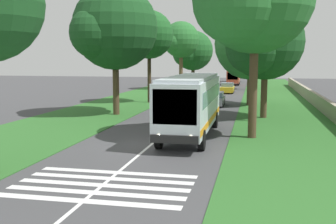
% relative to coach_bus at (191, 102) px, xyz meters
% --- Properties ---
extents(ground, '(160.00, 160.00, 0.00)m').
position_rel_coach_bus_xyz_m(ground, '(-3.41, 1.80, -2.15)').
color(ground, '#424244').
extents(grass_verge_left, '(120.00, 8.00, 0.04)m').
position_rel_coach_bus_xyz_m(grass_verge_left, '(11.59, 10.00, -2.13)').
color(grass_verge_left, '#2D6628').
rests_on(grass_verge_left, ground).
extents(grass_verge_right, '(120.00, 8.00, 0.04)m').
position_rel_coach_bus_xyz_m(grass_verge_right, '(11.59, -6.40, -2.13)').
color(grass_verge_right, '#2D6628').
rests_on(grass_verge_right, ground).
extents(centre_line, '(110.00, 0.16, 0.01)m').
position_rel_coach_bus_xyz_m(centre_line, '(11.59, 1.80, -2.14)').
color(centre_line, silver).
rests_on(centre_line, ground).
extents(coach_bus, '(11.16, 2.62, 3.73)m').
position_rel_coach_bus_xyz_m(coach_bus, '(0.00, 0.00, 0.00)').
color(coach_bus, silver).
rests_on(coach_bus, ground).
extents(zebra_crossing, '(4.05, 6.80, 0.01)m').
position_rel_coach_bus_xyz_m(zebra_crossing, '(-10.69, 1.80, -2.14)').
color(zebra_crossing, silver).
rests_on(zebra_crossing, ground).
extents(trailing_car_0, '(4.30, 1.78, 1.43)m').
position_rel_coach_bus_xyz_m(trailing_car_0, '(16.74, 0.10, -1.48)').
color(trailing_car_0, gray).
rests_on(trailing_car_0, ground).
extents(trailing_car_1, '(4.30, 1.78, 1.43)m').
position_rel_coach_bus_xyz_m(trailing_car_1, '(24.61, 3.64, -1.48)').
color(trailing_car_1, silver).
rests_on(trailing_car_1, ground).
extents(trailing_car_2, '(4.30, 1.78, 1.43)m').
position_rel_coach_bus_xyz_m(trailing_car_2, '(32.54, -0.10, -1.48)').
color(trailing_car_2, gold).
rests_on(trailing_car_2, ground).
extents(trailing_car_3, '(4.30, 1.78, 1.43)m').
position_rel_coach_bus_xyz_m(trailing_car_3, '(42.02, 3.75, -1.48)').
color(trailing_car_3, silver).
rests_on(trailing_car_3, ground).
extents(trailing_minibus_0, '(6.00, 2.14, 2.53)m').
position_rel_coach_bus_xyz_m(trailing_minibus_0, '(49.76, -0.03, -0.60)').
color(trailing_minibus_0, '#CC4C33').
rests_on(trailing_minibus_0, ground).
extents(roadside_tree_left_1, '(8.22, 7.09, 10.85)m').
position_rel_coach_bus_xyz_m(roadside_tree_left_1, '(8.43, 7.84, 5.02)').
color(roadside_tree_left_1, '#4C3826').
rests_on(roadside_tree_left_1, grass_verge_left).
extents(roadside_tree_left_2, '(8.04, 6.86, 9.44)m').
position_rel_coach_bus_xyz_m(roadside_tree_left_2, '(47.11, 7.03, 3.73)').
color(roadside_tree_left_2, '#3D2D1E').
rests_on(roadside_tree_left_2, grass_verge_left).
extents(roadside_tree_left_3, '(6.34, 5.49, 10.24)m').
position_rel_coach_bus_xyz_m(roadside_tree_left_3, '(37.66, 7.38, 5.22)').
color(roadside_tree_left_3, brown).
rests_on(roadside_tree_left_3, grass_verge_left).
extents(roadside_tree_left_4, '(5.96, 5.13, 9.79)m').
position_rel_coach_bus_xyz_m(roadside_tree_left_4, '(18.15, 7.48, 4.98)').
color(roadside_tree_left_4, '#3D2D1E').
rests_on(roadside_tree_left_4, grass_verge_left).
extents(roadside_tree_right_0, '(5.60, 4.58, 9.46)m').
position_rel_coach_bus_xyz_m(roadside_tree_right_0, '(59.19, -3.62, 4.91)').
color(roadside_tree_right_0, brown).
rests_on(roadside_tree_right_0, grass_verge_right).
extents(roadside_tree_right_1, '(7.25, 6.07, 9.10)m').
position_rel_coach_bus_xyz_m(roadside_tree_right_1, '(8.76, -4.32, 3.79)').
color(roadside_tree_right_1, '#4C3826').
rests_on(roadside_tree_right_1, grass_verge_right).
extents(roadside_tree_right_2, '(8.24, 7.25, 9.83)m').
position_rel_coach_bus_xyz_m(roadside_tree_right_2, '(17.67, -3.11, 3.93)').
color(roadside_tree_right_2, brown).
rests_on(roadside_tree_right_2, grass_verge_right).
extents(roadside_tree_right_4, '(8.44, 6.77, 12.21)m').
position_rel_coach_bus_xyz_m(roadside_tree_right_4, '(39.35, -3.24, 6.49)').
color(roadside_tree_right_4, brown).
rests_on(roadside_tree_right_4, grass_verge_right).
extents(utility_pole, '(0.24, 1.40, 7.40)m').
position_rel_coach_bus_xyz_m(utility_pole, '(6.78, -3.74, 1.73)').
color(utility_pole, '#473828').
rests_on(utility_pole, grass_verge_right).
extents(roadside_wall, '(70.00, 0.40, 1.26)m').
position_rel_coach_bus_xyz_m(roadside_wall, '(16.59, -9.80, -1.47)').
color(roadside_wall, '#9E937F').
rests_on(roadside_wall, grass_verge_right).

